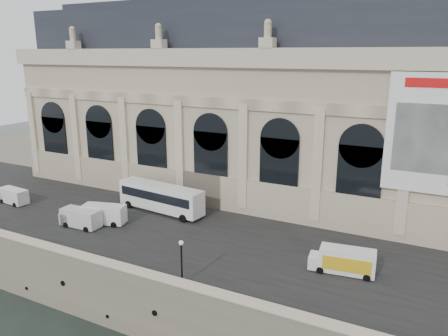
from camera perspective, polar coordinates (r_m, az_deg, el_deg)
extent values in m
cube|color=gray|center=(73.04, 6.10, -4.80)|extent=(160.00, 70.00, 6.00)
cube|color=#2D2D2D|center=(54.18, -2.04, -8.45)|extent=(160.00, 24.00, 0.06)
cube|color=gray|center=(43.96, -10.88, -13.82)|extent=(160.00, 1.20, 1.10)
cube|color=beige|center=(43.67, -10.92, -13.13)|extent=(160.00, 1.40, 0.12)
cube|color=beige|center=(68.40, 0.47, 6.05)|extent=(68.00, 18.00, 22.00)
cube|color=beige|center=(62.51, -3.34, -2.83)|extent=(68.60, 0.40, 5.00)
cube|color=beige|center=(59.46, -3.68, 14.19)|extent=(69.00, 0.80, 2.40)
cube|color=beige|center=(59.93, -3.52, 8.64)|extent=(68.00, 0.30, 1.40)
cube|color=#23272F|center=(67.70, 0.50, 17.85)|extent=(64.00, 15.00, 6.00)
cube|color=#23272F|center=(67.97, 0.51, 20.80)|extent=(56.00, 10.00, 1.20)
cube|color=black|center=(79.14, -21.16, 2.94)|extent=(5.20, 0.25, 9.00)
cylinder|color=black|center=(78.41, -21.46, 6.16)|extent=(5.20, 0.25, 5.20)
cube|color=beige|center=(75.18, -18.75, 3.75)|extent=(1.20, 0.50, 14.00)
cube|color=black|center=(72.06, -15.83, 2.30)|extent=(5.20, 0.25, 9.00)
cylinder|color=black|center=(71.26, -16.09, 5.83)|extent=(5.20, 0.25, 5.20)
cube|color=beige|center=(68.43, -12.88, 3.13)|extent=(1.20, 0.50, 14.00)
cube|color=black|center=(65.74, -9.42, 1.50)|extent=(5.20, 0.25, 9.00)
cylinder|color=black|center=(64.87, -9.59, 5.37)|extent=(5.20, 0.25, 5.20)
cube|color=beige|center=(62.55, -5.83, 2.35)|extent=(1.20, 0.50, 14.00)
cube|color=black|center=(60.43, -1.78, 0.52)|extent=(5.20, 0.25, 9.00)
cylinder|color=black|center=(59.48, -1.81, 4.72)|extent=(5.20, 0.25, 5.20)
cube|color=beige|center=(57.81, 2.52, 1.38)|extent=(1.20, 0.50, 14.00)
cube|color=black|center=(56.40, 7.14, -0.64)|extent=(5.20, 0.25, 9.00)
cylinder|color=black|center=(55.38, 7.29, 3.85)|extent=(5.20, 0.25, 5.20)
cube|color=beige|center=(54.51, 12.10, 0.23)|extent=(1.20, 0.50, 14.00)
cube|color=black|center=(53.95, 17.15, -1.92)|extent=(5.20, 0.25, 9.00)
cylinder|color=black|center=(52.88, 17.52, 2.76)|extent=(5.20, 0.25, 5.20)
cube|color=beige|center=(52.92, 22.57, -1.04)|extent=(1.20, 0.50, 14.00)
cube|color=beige|center=(82.60, -23.62, 4.22)|extent=(1.20, 0.50, 14.00)
cube|color=white|center=(51.59, 25.30, 4.00)|extent=(9.00, 0.35, 13.00)
cube|color=red|center=(50.78, 25.97, 9.95)|extent=(6.00, 0.06, 1.00)
cube|color=gray|center=(51.49, 24.68, 3.48)|extent=(6.20, 0.06, 7.50)
cube|color=white|center=(60.79, -8.25, -3.79)|extent=(13.35, 4.10, 3.39)
cube|color=black|center=(65.08, -12.63, -2.44)|extent=(0.34, 2.51, 1.31)
cube|color=black|center=(59.67, -9.16, -3.74)|extent=(11.98, 1.34, 1.20)
cube|color=black|center=(61.66, -7.40, -3.06)|extent=(11.98, 1.34, 1.20)
cylinder|color=black|center=(63.64, -12.36, -4.69)|extent=(1.12, 0.44, 1.09)
cylinder|color=black|center=(65.46, -10.65, -4.04)|extent=(1.12, 0.44, 1.09)
cylinder|color=black|center=(57.36, -5.38, -6.59)|extent=(1.12, 0.44, 1.09)
cylinder|color=black|center=(59.37, -3.73, -5.80)|extent=(1.12, 0.44, 1.09)
cube|color=white|center=(70.88, -25.81, -3.28)|extent=(4.97, 2.26, 2.06)
cube|color=white|center=(72.56, -26.61, -3.24)|extent=(1.50, 1.98, 1.43)
cube|color=black|center=(72.84, -26.86, -2.79)|extent=(0.19, 1.61, 0.72)
cylinder|color=black|center=(71.95, -27.02, -3.90)|extent=(0.70, 0.28, 0.68)
cylinder|color=black|center=(72.86, -25.77, -3.53)|extent=(0.70, 0.28, 0.68)
cylinder|color=black|center=(69.41, -25.68, -4.39)|extent=(0.70, 0.28, 0.68)
cylinder|color=black|center=(70.35, -24.40, -3.99)|extent=(0.70, 0.28, 0.68)
cube|color=silver|center=(58.24, -18.19, -6.18)|extent=(5.23, 2.19, 2.20)
cube|color=silver|center=(59.73, -19.62, -6.12)|extent=(1.52, 2.06, 1.53)
cube|color=black|center=(59.91, -20.03, -5.56)|extent=(0.12, 1.72, 0.76)
cylinder|color=black|center=(59.01, -19.96, -7.03)|extent=(0.73, 0.27, 0.73)
cylinder|color=black|center=(60.32, -18.62, -6.43)|extent=(0.73, 0.27, 0.73)
cylinder|color=black|center=(56.82, -17.58, -7.67)|extent=(0.73, 0.27, 0.73)
cylinder|color=black|center=(58.18, -16.24, -7.03)|extent=(0.73, 0.27, 0.73)
cube|color=white|center=(58.54, -15.38, -5.78)|extent=(5.81, 3.53, 2.32)
cube|color=white|center=(59.64, -17.24, -5.90)|extent=(2.05, 2.45, 1.61)
cube|color=black|center=(59.72, -17.75, -5.34)|extent=(0.56, 1.76, 0.81)
cylinder|color=black|center=(58.80, -17.30, -6.85)|extent=(0.80, 0.45, 0.77)
cylinder|color=black|center=(60.52, -16.35, -6.15)|extent=(0.80, 0.45, 0.77)
cylinder|color=black|center=(57.27, -14.21, -7.21)|extent=(0.80, 0.45, 0.77)
cylinder|color=black|center=(59.04, -13.34, -6.48)|extent=(0.80, 0.45, 0.77)
cube|color=white|center=(46.08, 15.81, -11.56)|extent=(5.60, 2.74, 2.42)
cube|color=gold|center=(45.13, 15.70, -12.13)|extent=(4.63, 0.66, 1.43)
cube|color=red|center=(45.13, 15.70, -12.13)|extent=(2.67, 0.39, 0.54)
cube|color=white|center=(46.54, 11.95, -11.76)|extent=(1.68, 2.14, 1.34)
cylinder|color=black|center=(45.79, 12.41, -12.94)|extent=(0.74, 0.34, 0.72)
cylinder|color=black|center=(47.62, 12.75, -11.83)|extent=(0.74, 0.34, 0.72)
cylinder|color=black|center=(45.58, 18.14, -13.51)|extent=(0.74, 0.34, 0.72)
cylinder|color=black|center=(47.42, 18.25, -12.36)|extent=(0.74, 0.34, 0.72)
cylinder|color=black|center=(43.20, -5.49, -14.66)|extent=(0.46, 0.46, 0.42)
cylinder|color=black|center=(42.30, -5.55, -12.43)|extent=(0.17, 0.17, 4.21)
sphere|color=beige|center=(41.34, -5.63, -9.70)|extent=(0.46, 0.46, 0.46)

